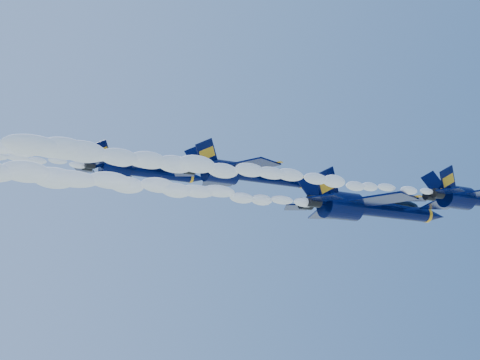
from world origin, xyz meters
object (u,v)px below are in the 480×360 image
jet_lead (477,199)px  jet_third (247,174)px  jet_second (369,208)px  jet_fourth (140,171)px

jet_lead → jet_third: bearing=147.5°
jet_second → jet_fourth: (-18.99, 18.76, 5.98)m
jet_lead → jet_second: size_ratio=0.80×
jet_second → jet_fourth: size_ratio=1.22×
jet_fourth → jet_lead: bearing=-43.3°
jet_third → jet_fourth: size_ratio=1.04×
jet_third → jet_second: bearing=-26.2°
jet_lead → jet_fourth: size_ratio=0.98×
jet_second → jet_fourth: jet_fourth is taller
jet_lead → jet_second: bearing=140.1°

